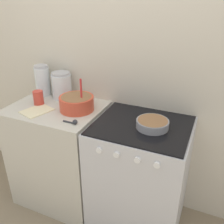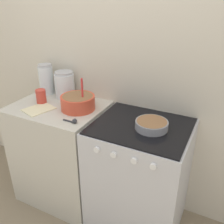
{
  "view_description": "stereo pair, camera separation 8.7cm",
  "coord_description": "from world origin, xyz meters",
  "px_view_note": "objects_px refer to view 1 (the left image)",
  "views": [
    {
      "loc": [
        0.79,
        -1.22,
        1.79
      ],
      "look_at": [
        0.13,
        0.3,
        0.99
      ],
      "focal_mm": 40.0,
      "sensor_mm": 36.0,
      "label": 1
    },
    {
      "loc": [
        0.87,
        -1.18,
        1.79
      ],
      "look_at": [
        0.13,
        0.3,
        0.99
      ],
      "focal_mm": 40.0,
      "sensor_mm": 36.0,
      "label": 2
    }
  ],
  "objects_px": {
    "storage_jar_left": "(43,82)",
    "baking_pan": "(152,124)",
    "stove": "(139,176)",
    "storage_jar_middle": "(62,87)",
    "mixing_bowl": "(77,102)",
    "tin_can": "(38,98)"
  },
  "relations": [
    {
      "from": "mixing_bowl",
      "to": "tin_can",
      "type": "bearing_deg",
      "value": -173.88
    },
    {
      "from": "mixing_bowl",
      "to": "storage_jar_left",
      "type": "distance_m",
      "value": 0.48
    },
    {
      "from": "baking_pan",
      "to": "storage_jar_middle",
      "type": "xyz_separation_m",
      "value": [
        -0.88,
        0.21,
        0.07
      ]
    },
    {
      "from": "stove",
      "to": "mixing_bowl",
      "type": "relative_size",
      "value": 3.44
    },
    {
      "from": "stove",
      "to": "storage_jar_middle",
      "type": "relative_size",
      "value": 4.03
    },
    {
      "from": "tin_can",
      "to": "storage_jar_left",
      "type": "bearing_deg",
      "value": 116.87
    },
    {
      "from": "mixing_bowl",
      "to": "storage_jar_left",
      "type": "xyz_separation_m",
      "value": [
        -0.45,
        0.17,
        0.05
      ]
    },
    {
      "from": "mixing_bowl",
      "to": "baking_pan",
      "type": "distance_m",
      "value": 0.63
    },
    {
      "from": "mixing_bowl",
      "to": "tin_can",
      "type": "distance_m",
      "value": 0.35
    },
    {
      "from": "storage_jar_left",
      "to": "baking_pan",
      "type": "bearing_deg",
      "value": -10.92
    },
    {
      "from": "stove",
      "to": "storage_jar_middle",
      "type": "xyz_separation_m",
      "value": [
        -0.8,
        0.19,
        0.57
      ]
    },
    {
      "from": "storage_jar_middle",
      "to": "baking_pan",
      "type": "bearing_deg",
      "value": -13.36
    },
    {
      "from": "stove",
      "to": "baking_pan",
      "type": "relative_size",
      "value": 4.15
    },
    {
      "from": "stove",
      "to": "storage_jar_left",
      "type": "bearing_deg",
      "value": 169.12
    },
    {
      "from": "mixing_bowl",
      "to": "tin_can",
      "type": "relative_size",
      "value": 2.31
    },
    {
      "from": "baking_pan",
      "to": "storage_jar_left",
      "type": "relative_size",
      "value": 0.83
    },
    {
      "from": "stove",
      "to": "storage_jar_middle",
      "type": "distance_m",
      "value": 1.0
    },
    {
      "from": "baking_pan",
      "to": "tin_can",
      "type": "xyz_separation_m",
      "value": [
        -0.98,
        0.01,
        0.03
      ]
    },
    {
      "from": "baking_pan",
      "to": "tin_can",
      "type": "bearing_deg",
      "value": 179.68
    },
    {
      "from": "stove",
      "to": "tin_can",
      "type": "relative_size",
      "value": 7.92
    },
    {
      "from": "storage_jar_left",
      "to": "storage_jar_middle",
      "type": "distance_m",
      "value": 0.2
    },
    {
      "from": "storage_jar_left",
      "to": "mixing_bowl",
      "type": "bearing_deg",
      "value": -20.25
    }
  ]
}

